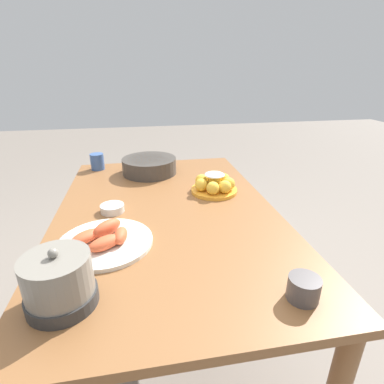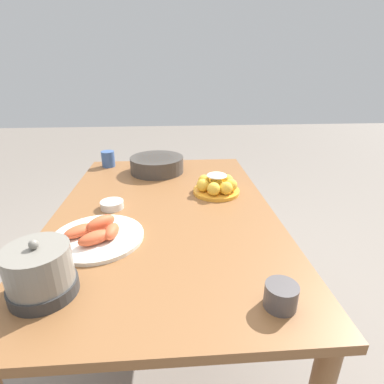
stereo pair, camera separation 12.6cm
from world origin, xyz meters
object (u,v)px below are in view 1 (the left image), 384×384
seafood_platter (105,240)px  cake_plate (214,185)px  sauce_bowl (112,208)px  warming_pot (59,282)px  serving_bowl (149,165)px  cup_near (304,288)px  cup_far (97,162)px  dining_table (168,231)px

seafood_platter → cake_plate: bearing=-51.3°
cake_plate → sauce_bowl: cake_plate is taller
cake_plate → warming_pot: bearing=139.2°
serving_bowl → sauce_bowl: serving_bowl is taller
sauce_bowl → cup_near: size_ratio=1.16×
serving_bowl → cup_near: size_ratio=3.58×
cake_plate → sauce_bowl: bearing=105.7°
sauce_bowl → cup_far: 0.58m
sauce_bowl → seafood_platter: bearing=178.1°
seafood_platter → warming_pot: warming_pot is taller
seafood_platter → warming_pot: size_ratio=1.81×
cup_far → warming_pot: 1.08m
seafood_platter → cup_near: 0.62m
cake_plate → seafood_platter: size_ratio=0.69×
dining_table → sauce_bowl: 0.25m
seafood_platter → warming_pot: 0.28m
sauce_bowl → cup_far: size_ratio=1.05×
serving_bowl → cup_near: 1.10m
sauce_bowl → seafood_platter: 0.24m
dining_table → serving_bowl: (0.48, 0.05, 0.15)m
cake_plate → serving_bowl: cake_plate is taller
cake_plate → sauce_bowl: (-0.13, 0.46, -0.02)m
dining_table → cake_plate: bearing=-57.4°
sauce_bowl → serving_bowl: bearing=-20.8°
serving_bowl → seafood_platter: bearing=165.5°
cake_plate → seafood_platter: cake_plate is taller
dining_table → warming_pot: bearing=147.4°
seafood_platter → dining_table: bearing=-45.8°
cake_plate → seafood_platter: (-0.37, 0.47, -0.02)m
sauce_bowl → cup_near: (-0.59, -0.51, 0.01)m
cake_plate → sauce_bowl: size_ratio=2.27×
cup_near → warming_pot: (0.09, 0.60, 0.04)m
dining_table → serving_bowl: serving_bowl is taller
dining_table → cup_near: (-0.57, -0.29, 0.13)m
cup_far → cake_plate: bearing=-127.5°
cake_plate → seafood_platter: 0.60m
cup_far → serving_bowl: bearing=-112.4°
dining_table → cup_far: (0.59, 0.34, 0.15)m
cake_plate → serving_bowl: 0.43m
sauce_bowl → seafood_platter: (-0.24, 0.01, 0.00)m
serving_bowl → cup_near: (-1.04, -0.34, -0.01)m
cake_plate → cup_far: bearing=52.5°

